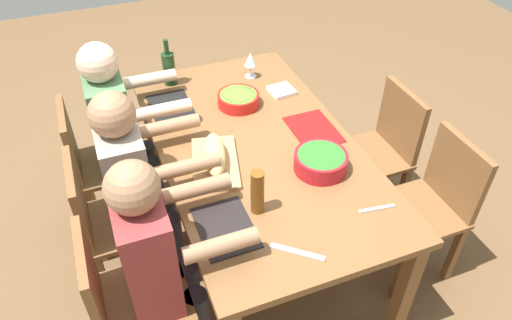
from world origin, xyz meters
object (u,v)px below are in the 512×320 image
diner_near_left (120,124)px  diner_near_center (136,179)px  chair_near_center (107,219)px  bread_loaf (215,154)px  beer_bottle (257,192)px  diner_near_right (158,254)px  dining_table (256,156)px  serving_bowl_greens (321,161)px  serving_bowl_salad (238,99)px  cutting_board (215,163)px  chair_far_right (433,201)px  napkin_stack (282,91)px  chair_far_center (382,147)px  wine_glass (250,60)px  chair_near_right (123,298)px  wine_bottle (169,68)px  chair_near_left (95,161)px

diner_near_left → diner_near_center: bearing=0.0°
chair_near_center → bread_loaf: size_ratio=2.66×
diner_near_center → beer_bottle: diner_near_center is taller
diner_near_right → dining_table: bearing=128.1°
diner_near_left → serving_bowl_greens: (0.79, 0.85, 0.09)m
bread_loaf → serving_bowl_greens: bearing=65.1°
serving_bowl_salad → bread_loaf: bread_loaf is taller
dining_table → cutting_board: size_ratio=4.49×
chair_far_right → napkin_stack: bearing=-151.5°
dining_table → napkin_stack: size_ratio=12.84×
chair_far_center → diner_near_left: bearing=-108.9°
diner_near_left → wine_glass: diner_near_left is taller
diner_near_center → serving_bowl_greens: bearing=70.7°
chair_near_right → napkin_stack: size_ratio=6.07×
napkin_stack → cutting_board: bearing=-49.4°
diner_near_center → chair_far_right: 1.54m
diner_near_right → chair_near_right: bearing=-90.0°
serving_bowl_greens → cutting_board: bearing=-114.9°
chair_near_center → serving_bowl_greens: size_ratio=3.28×
diner_near_right → cutting_board: (-0.41, 0.38, 0.05)m
serving_bowl_greens → napkin_stack: 0.72m
chair_far_center → wine_bottle: (-0.75, -1.09, 0.37)m
chair_near_center → chair_far_right: 1.70m
dining_table → chair_near_right: 0.97m
chair_near_center → cutting_board: (0.08, 0.57, 0.27)m
diner_near_left → cutting_board: size_ratio=3.00×
chair_far_right → chair_near_right: bearing=-90.0°
diner_near_left → beer_bottle: 1.06m
diner_near_center → cutting_board: (0.08, 0.38, 0.05)m
chair_far_right → diner_near_right: diner_near_right is taller
napkin_stack → chair_far_center: bearing=50.2°
diner_near_center → bread_loaf: size_ratio=3.75×
chair_far_center → napkin_stack: (-0.41, -0.49, 0.27)m
beer_bottle → diner_near_center: bearing=-133.8°
bread_loaf → wine_glass: (-0.73, 0.46, 0.05)m
diner_near_center → napkin_stack: size_ratio=8.57×
chair_near_center → bread_loaf: bearing=81.9°
serving_bowl_greens → wine_glass: (-0.95, -0.00, 0.06)m
chair_far_center → wine_bottle: wine_bottle is taller
beer_bottle → chair_near_left: bearing=-145.4°
dining_table → wine_glass: size_ratio=10.83×
chair_near_left → diner_near_right: 1.03m
chair_far_center → serving_bowl_greens: bearing=-63.4°
bread_loaf → beer_bottle: beer_bottle is taller
dining_table → chair_near_center: bearing=-90.0°
dining_table → wine_glass: wine_glass is taller
serving_bowl_greens → diner_near_right: bearing=-77.0°
dining_table → napkin_stack: 0.53m
serving_bowl_greens → chair_near_right: bearing=-79.2°
beer_bottle → bread_loaf: bearing=-167.5°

